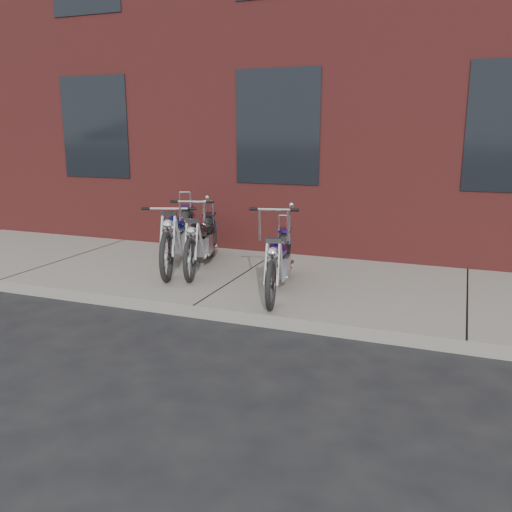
% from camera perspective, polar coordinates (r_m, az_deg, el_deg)
% --- Properties ---
extents(ground, '(120.00, 120.00, 0.00)m').
position_cam_1_polar(ground, '(6.45, -6.61, -6.48)').
color(ground, black).
rests_on(ground, ground).
extents(sidewalk, '(22.00, 3.00, 0.15)m').
position_cam_1_polar(sidewalk, '(7.73, -1.48, -2.50)').
color(sidewalk, gray).
rests_on(sidewalk, ground).
extents(building_brick, '(22.00, 10.00, 8.00)m').
position_cam_1_polar(building_brick, '(13.79, 9.53, 20.67)').
color(building_brick, maroon).
rests_on(building_brick, ground).
extents(chopper_purple, '(0.62, 2.01, 1.14)m').
position_cam_1_polar(chopper_purple, '(6.84, 2.43, -0.75)').
color(chopper_purple, black).
rests_on(chopper_purple, sidewalk).
extents(chopper_blue, '(0.92, 2.30, 1.04)m').
position_cam_1_polar(chopper_blue, '(8.20, -8.17, 1.92)').
color(chopper_blue, black).
rests_on(chopper_blue, sidewalk).
extents(chopper_third, '(0.74, 2.07, 1.08)m').
position_cam_1_polar(chopper_third, '(8.04, -5.78, 1.43)').
color(chopper_third, black).
rests_on(chopper_third, sidewalk).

